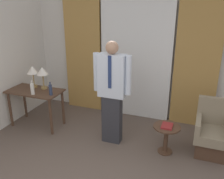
{
  "coord_description": "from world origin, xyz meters",
  "views": [
    {
      "loc": [
        1.29,
        -1.82,
        2.47
      ],
      "look_at": [
        -0.02,
        1.7,
        1.05
      ],
      "focal_mm": 40.0,
      "sensor_mm": 36.0,
      "label": 1
    }
  ],
  "objects": [
    {
      "name": "armchair",
      "position": [
        1.58,
        2.1,
        0.33
      ],
      "size": [
        0.55,
        0.61,
        0.9
      ],
      "color": "#4C3323",
      "rests_on": "ground_plane"
    },
    {
      "name": "table_lamp_left",
      "position": [
        -1.81,
        2.03,
        1.09
      ],
      "size": [
        0.22,
        0.22,
        0.44
      ],
      "color": "#9E7F47",
      "rests_on": "desk"
    },
    {
      "name": "wall_back",
      "position": [
        0.0,
        3.13,
        1.35
      ],
      "size": [
        10.0,
        0.06,
        2.7
      ],
      "color": "silver",
      "rests_on": "ground_plane"
    },
    {
      "name": "table_lamp_right",
      "position": [
        -1.58,
        2.03,
        1.09
      ],
      "size": [
        0.22,
        0.22,
        0.44
      ],
      "color": "#9E7F47",
      "rests_on": "desk"
    },
    {
      "name": "book",
      "position": [
        0.88,
        1.81,
        0.5
      ],
      "size": [
        0.17,
        0.22,
        0.03
      ],
      "color": "maroon",
      "rests_on": "side_table"
    },
    {
      "name": "curtain_drape_right",
      "position": [
        1.19,
        3.0,
        1.29
      ],
      "size": [
        0.83,
        0.06,
        2.58
      ],
      "color": "#B28442",
      "rests_on": "ground_plane"
    },
    {
      "name": "curtain_drape_left",
      "position": [
        -1.19,
        3.0,
        1.29
      ],
      "size": [
        0.83,
        0.06,
        2.58
      ],
      "color": "#B28442",
      "rests_on": "ground_plane"
    },
    {
      "name": "desk",
      "position": [
        -1.69,
        1.88,
        0.63
      ],
      "size": [
        1.06,
        0.56,
        0.75
      ],
      "color": "#4C3323",
      "rests_on": "ground_plane"
    },
    {
      "name": "side_table",
      "position": [
        0.88,
        1.83,
        0.33
      ],
      "size": [
        0.44,
        0.44,
        0.49
      ],
      "color": "#4C3323",
      "rests_on": "ground_plane"
    },
    {
      "name": "person",
      "position": [
        -0.08,
        1.85,
        0.98
      ],
      "size": [
        0.66,
        0.22,
        1.8
      ],
      "color": "#2D2D33",
      "rests_on": "ground_plane"
    },
    {
      "name": "curtain_sheer_center",
      "position": [
        0.0,
        3.0,
        1.29
      ],
      "size": [
        1.47,
        0.06,
        2.58
      ],
      "color": "white",
      "rests_on": "ground_plane"
    },
    {
      "name": "bottle_by_lamp",
      "position": [
        -1.26,
        1.79,
        0.85
      ],
      "size": [
        0.06,
        0.06,
        0.25
      ],
      "color": "#2D3851",
      "rests_on": "desk"
    },
    {
      "name": "bottle_near_edge",
      "position": [
        -1.59,
        1.7,
        0.86
      ],
      "size": [
        0.07,
        0.07,
        0.27
      ],
      "color": "silver",
      "rests_on": "desk"
    }
  ]
}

